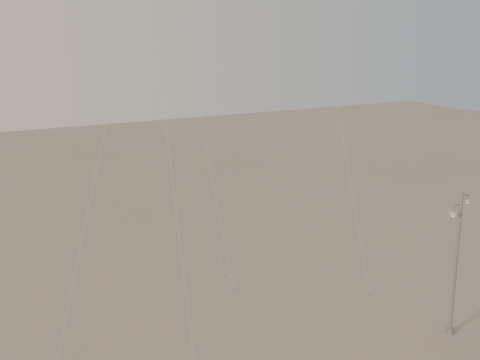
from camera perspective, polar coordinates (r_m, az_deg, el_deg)
name	(u,v)px	position (r m, az deg, el deg)	size (l,w,h in m)	color
street_lamp	(456,260)	(37.77, 17.97, -6.47)	(1.61, 0.66, 8.08)	#9799A0
kite_3	(119,66)	(27.38, -10.28, 9.58)	(5.90, 0.52, 20.96)	maroon
kite_4	(321,11)	(42.76, 6.89, 14.11)	(1.48, 6.60, 22.48)	#302D28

